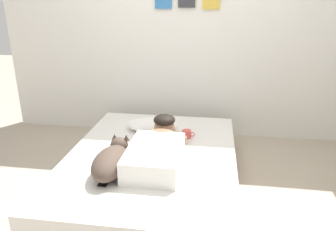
{
  "coord_description": "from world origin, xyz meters",
  "views": [
    {
      "loc": [
        0.33,
        -2.39,
        1.56
      ],
      "look_at": [
        -0.08,
        0.42,
        0.54
      ],
      "focal_mm": 34.71,
      "sensor_mm": 36.0,
      "label": 1
    }
  ],
  "objects_px": {
    "coffee_cup": "(187,134)",
    "cell_phone": "(105,181)",
    "dog": "(112,160)",
    "pillow": "(152,125)",
    "person_lying": "(158,148)",
    "bed": "(152,168)"
  },
  "relations": [
    {
      "from": "bed",
      "to": "pillow",
      "type": "bearing_deg",
      "value": 100.62
    },
    {
      "from": "pillow",
      "to": "dog",
      "type": "xyz_separation_m",
      "value": [
        -0.14,
        -0.89,
        0.05
      ]
    },
    {
      "from": "dog",
      "to": "coffee_cup",
      "type": "relative_size",
      "value": 4.6
    },
    {
      "from": "dog",
      "to": "person_lying",
      "type": "bearing_deg",
      "value": 40.22
    },
    {
      "from": "pillow",
      "to": "cell_phone",
      "type": "bearing_deg",
      "value": -98.62
    },
    {
      "from": "bed",
      "to": "person_lying",
      "type": "distance_m",
      "value": 0.28
    },
    {
      "from": "dog",
      "to": "coffee_cup",
      "type": "height_order",
      "value": "dog"
    },
    {
      "from": "pillow",
      "to": "person_lying",
      "type": "height_order",
      "value": "person_lying"
    },
    {
      "from": "pillow",
      "to": "person_lying",
      "type": "bearing_deg",
      "value": -74.76
    },
    {
      "from": "pillow",
      "to": "cell_phone",
      "type": "distance_m",
      "value": 1.05
    },
    {
      "from": "bed",
      "to": "coffee_cup",
      "type": "bearing_deg",
      "value": 54.98
    },
    {
      "from": "coffee_cup",
      "to": "cell_phone",
      "type": "height_order",
      "value": "coffee_cup"
    },
    {
      "from": "person_lying",
      "to": "dog",
      "type": "relative_size",
      "value": 1.6
    },
    {
      "from": "coffee_cup",
      "to": "pillow",
      "type": "bearing_deg",
      "value": 159.32
    },
    {
      "from": "pillow",
      "to": "person_lying",
      "type": "distance_m",
      "value": 0.65
    },
    {
      "from": "person_lying",
      "to": "dog",
      "type": "bearing_deg",
      "value": -139.78
    },
    {
      "from": "bed",
      "to": "pillow",
      "type": "xyz_separation_m",
      "value": [
        -0.1,
        0.53,
        0.2
      ]
    },
    {
      "from": "coffee_cup",
      "to": "dog",
      "type": "bearing_deg",
      "value": -124.29
    },
    {
      "from": "dog",
      "to": "coffee_cup",
      "type": "distance_m",
      "value": 0.91
    },
    {
      "from": "person_lying",
      "to": "cell_phone",
      "type": "bearing_deg",
      "value": -128.81
    },
    {
      "from": "bed",
      "to": "dog",
      "type": "relative_size",
      "value": 3.52
    },
    {
      "from": "pillow",
      "to": "cell_phone",
      "type": "relative_size",
      "value": 3.71
    }
  ]
}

